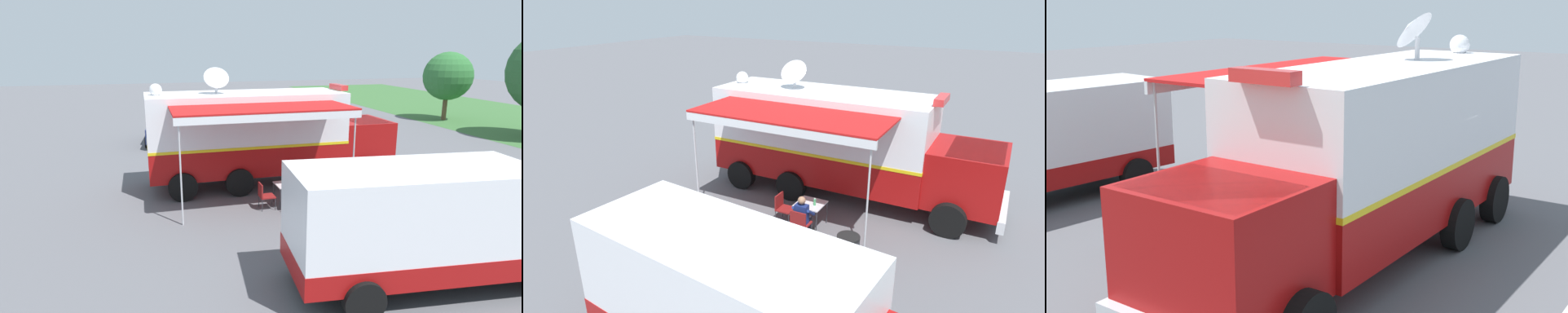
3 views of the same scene
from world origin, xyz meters
The scene contains 10 objects.
ground_plane centered at (0.00, 0.00, 0.00)m, with size 100.00×100.00×0.00m, color #5B5B60.
lot_stripe centered at (-3.71, 2.56, 0.00)m, with size 0.12×4.80×0.01m, color silver.
command_truck centered at (0.03, 0.75, 1.94)m, with size 4.90×9.51×4.53m.
folding_table centered at (2.56, 0.81, 0.67)m, with size 0.80×0.80×0.73m.
water_bottle centered at (2.61, 0.97, 0.83)m, with size 0.07×0.07×0.22m.
folding_chair_at_table centered at (3.36, 0.88, 0.51)m, with size 0.48×0.48×0.87m.
folding_chair_beside_table centered at (2.71, -0.04, 0.51)m, with size 0.48×0.48×0.87m.
seated_responder centered at (3.17, 0.88, 0.65)m, with size 0.66×0.55×1.25m.
trash_bin centered at (4.05, 2.56, 0.46)m, with size 0.57×0.57×0.91m.
car_behind_truck centered at (-8.48, -2.55, 0.88)m, with size 4.38×2.38×1.76m.
Camera 2 is at (12.86, 5.65, 6.36)m, focal length 29.73 mm.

